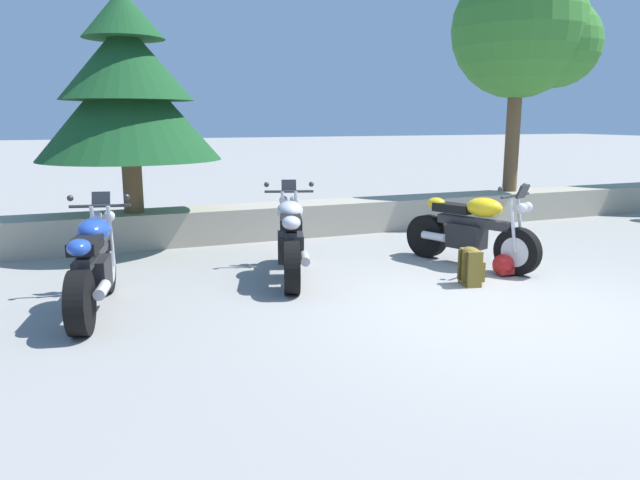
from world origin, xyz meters
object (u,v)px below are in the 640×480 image
Objects in this scene: motorcycle_silver_centre at (291,240)px; pine_tree_far_left at (127,90)px; leafy_tree_mid_left at (527,34)px; motorcycle_yellow_far_right at (472,231)px; motorcycle_blue_near_left at (94,266)px; rider_backpack at (471,266)px; rider_helmet at (504,265)px.

pine_tree_far_left reaches higher than motorcycle_silver_centre.
leafy_tree_mid_left is (5.83, 2.75, 3.13)m from motorcycle_silver_centre.
motorcycle_silver_centre and motorcycle_yellow_far_right have the same top height.
motorcycle_blue_near_left is at bearing -167.36° from motorcycle_silver_centre.
rider_backpack is 1.68× the size of rider_helmet.
motorcycle_yellow_far_right reaches higher than rider_backpack.
motorcycle_blue_near_left is 3.83m from pine_tree_far_left.
rider_helmet is 6.02m from leafy_tree_mid_left.
leafy_tree_mid_left is (8.19, 3.28, 3.13)m from motorcycle_blue_near_left.
motorcycle_yellow_far_right is (4.87, 0.19, 0.00)m from motorcycle_blue_near_left.
motorcycle_silver_centre is (2.36, 0.53, 0.00)m from motorcycle_blue_near_left.
pine_tree_far_left is (-3.57, 3.87, 2.18)m from rider_backpack.
rider_backpack is 0.11× the size of leafy_tree_mid_left.
leafy_tree_mid_left is at bearing 48.71° from rider_helmet.
motorcycle_blue_near_left reaches higher than rider_backpack.
rider_helmet is at bearing -82.92° from motorcycle_yellow_far_right.
pine_tree_far_left is at bearing 121.60° from motorcycle_silver_centre.
motorcycle_silver_centre is 2.77m from rider_helmet.
rider_backpack reaches higher than rider_helmet.
motorcycle_yellow_far_right is 5.51m from pine_tree_far_left.
rider_helmet is (4.94, -0.42, -0.35)m from motorcycle_blue_near_left.
leafy_tree_mid_left is at bearing 0.37° from pine_tree_far_left.
rider_backpack is at bearing -161.64° from rider_helmet.
motorcycle_yellow_far_right is (2.51, -0.34, 0.00)m from motorcycle_silver_centre.
motorcycle_blue_near_left and motorcycle_yellow_far_right have the same top height.
pine_tree_far_left reaches higher than motorcycle_blue_near_left.
rider_backpack is (-0.59, -0.83, -0.24)m from motorcycle_yellow_far_right.
motorcycle_silver_centre is 2.53m from motorcycle_yellow_far_right.
pine_tree_far_left is (-4.24, 3.65, 2.29)m from rider_helmet.
motorcycle_yellow_far_right is 0.71m from rider_helmet.
rider_helmet is at bearing -20.18° from motorcycle_silver_centre.
rider_helmet is 0.08× the size of pine_tree_far_left.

